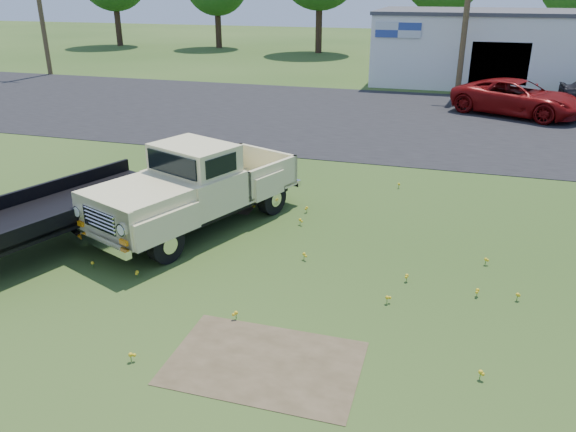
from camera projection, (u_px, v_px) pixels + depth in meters
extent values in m
plane|color=#264215|center=(243.00, 266.00, 11.91)|extent=(140.00, 140.00, 0.00)
cube|color=black|center=(362.00, 117.00, 25.20)|extent=(90.00, 14.00, 0.02)
cube|color=#4B3E28|center=(264.00, 363.00, 8.86)|extent=(3.00, 2.00, 0.01)
cube|color=#4B3E28|center=(221.00, 200.00, 15.54)|extent=(2.20, 1.60, 0.01)
cube|color=white|center=(497.00, 48.00, 33.48)|extent=(14.00, 8.00, 4.00)
cube|color=#3F3F44|center=(502.00, 12.00, 32.69)|extent=(14.20, 8.20, 0.20)
cube|color=black|center=(499.00, 63.00, 30.13)|extent=(3.00, 0.10, 2.20)
cube|color=silver|center=(398.00, 30.00, 30.88)|extent=(2.50, 0.08, 0.80)
cylinder|color=#4A3A22|center=(39.00, 2.00, 35.47)|extent=(0.30, 0.30, 9.00)
cylinder|color=#4A3A22|center=(467.00, 6.00, 28.62)|extent=(0.30, 0.30, 9.00)
cylinder|color=#372319|center=(118.00, 26.00, 54.03)|extent=(0.56, 0.56, 3.60)
cylinder|color=#372319|center=(218.00, 30.00, 52.35)|extent=(0.56, 0.56, 3.24)
cylinder|color=#372319|center=(319.00, 29.00, 48.24)|extent=(0.56, 0.56, 3.96)
cylinder|color=#372319|center=(439.00, 32.00, 46.53)|extent=(0.56, 0.56, 3.78)
cylinder|color=#372319|center=(573.00, 39.00, 42.63)|extent=(0.56, 0.56, 3.42)
imported|color=maroon|center=(517.00, 98.00, 25.30)|extent=(6.22, 4.70, 1.57)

